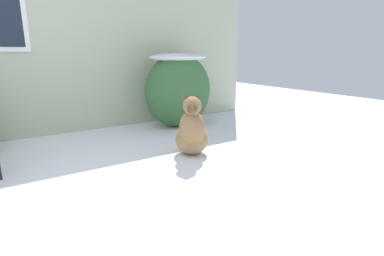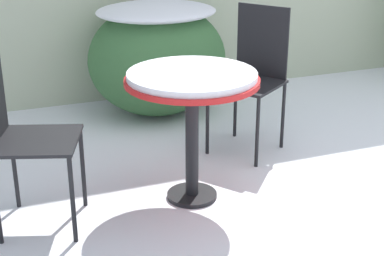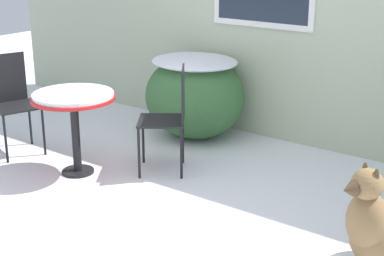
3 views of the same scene
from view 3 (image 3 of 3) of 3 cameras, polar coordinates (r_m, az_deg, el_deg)
ground_plane at (r=4.73m, az=-4.37°, el=-8.21°), size 16.00×16.00×0.00m
shrub_left at (r=6.27m, az=0.25°, el=3.33°), size 1.10×0.98×0.89m
patio_table at (r=5.35m, az=-11.40°, el=2.27°), size 0.75×0.75×0.76m
patio_chair_near_table at (r=5.33m, az=-2.16°, el=1.34°), size 0.58×0.58×0.98m
patio_chair_far_side at (r=6.09m, az=-17.00°, el=2.72°), size 0.53×0.53×0.98m
dog at (r=4.09m, az=17.32°, el=-9.26°), size 0.55×0.59×0.73m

